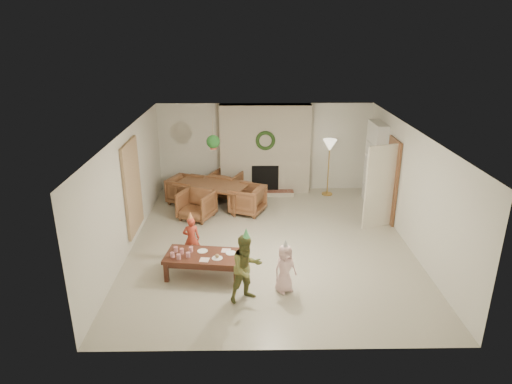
{
  "coord_description": "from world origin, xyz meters",
  "views": [
    {
      "loc": [
        -0.45,
        -8.94,
        4.53
      ],
      "look_at": [
        -0.3,
        0.4,
        1.05
      ],
      "focal_mm": 31.63,
      "sensor_mm": 36.0,
      "label": 1
    }
  ],
  "objects_px": {
    "dining_chair_right": "(247,200)",
    "dining_chair_left": "(185,190)",
    "coffee_table_top": "(204,256)",
    "child_red": "(191,239)",
    "dining_chair_far": "(226,185)",
    "dining_chair_near": "(196,205)",
    "child_plaid": "(246,268)",
    "child_pink": "(285,268)",
    "dining_table": "(212,195)"
  },
  "relations": [
    {
      "from": "dining_table",
      "to": "child_pink",
      "type": "distance_m",
      "value": 4.33
    },
    {
      "from": "dining_chair_left",
      "to": "child_plaid",
      "type": "xyz_separation_m",
      "value": [
        1.67,
        -4.6,
        0.25
      ]
    },
    {
      "from": "coffee_table_top",
      "to": "dining_table",
      "type": "bearing_deg",
      "value": 99.2
    },
    {
      "from": "dining_table",
      "to": "dining_chair_far",
      "type": "distance_m",
      "value": 0.81
    },
    {
      "from": "dining_table",
      "to": "dining_chair_near",
      "type": "relative_size",
      "value": 2.34
    },
    {
      "from": "child_pink",
      "to": "dining_chair_right",
      "type": "bearing_deg",
      "value": 69.61
    },
    {
      "from": "dining_chair_right",
      "to": "child_red",
      "type": "height_order",
      "value": "child_red"
    },
    {
      "from": "child_red",
      "to": "child_pink",
      "type": "bearing_deg",
      "value": 138.05
    },
    {
      "from": "dining_chair_right",
      "to": "coffee_table_top",
      "type": "distance_m",
      "value": 3.17
    },
    {
      "from": "dining_chair_near",
      "to": "coffee_table_top",
      "type": "relative_size",
      "value": 0.54
    },
    {
      "from": "dining_chair_near",
      "to": "dining_chair_far",
      "type": "relative_size",
      "value": 1.0
    },
    {
      "from": "child_red",
      "to": "child_plaid",
      "type": "distance_m",
      "value": 1.83
    },
    {
      "from": "child_red",
      "to": "child_plaid",
      "type": "relative_size",
      "value": 0.76
    },
    {
      "from": "child_plaid",
      "to": "dining_chair_right",
      "type": "bearing_deg",
      "value": 60.55
    },
    {
      "from": "dining_chair_right",
      "to": "child_red",
      "type": "distance_m",
      "value": 2.68
    },
    {
      "from": "dining_chair_near",
      "to": "dining_chair_right",
      "type": "relative_size",
      "value": 1.0
    },
    {
      "from": "child_red",
      "to": "child_plaid",
      "type": "xyz_separation_m",
      "value": [
        1.12,
        -1.45,
        0.15
      ]
    },
    {
      "from": "coffee_table_top",
      "to": "child_plaid",
      "type": "height_order",
      "value": "child_plaid"
    },
    {
      "from": "dining_chair_near",
      "to": "child_pink",
      "type": "xyz_separation_m",
      "value": [
        1.93,
        -3.27,
        0.1
      ]
    },
    {
      "from": "dining_chair_right",
      "to": "child_plaid",
      "type": "bearing_deg",
      "value": 23.38
    },
    {
      "from": "coffee_table_top",
      "to": "child_plaid",
      "type": "relative_size",
      "value": 1.18
    },
    {
      "from": "dining_table",
      "to": "child_red",
      "type": "height_order",
      "value": "child_red"
    },
    {
      "from": "dining_chair_far",
      "to": "dining_chair_right",
      "type": "distance_m",
      "value": 1.3
    },
    {
      "from": "dining_table",
      "to": "dining_chair_right",
      "type": "distance_m",
      "value": 1.02
    },
    {
      "from": "dining_chair_right",
      "to": "child_plaid",
      "type": "height_order",
      "value": "child_plaid"
    },
    {
      "from": "coffee_table_top",
      "to": "child_plaid",
      "type": "bearing_deg",
      "value": -37.76
    },
    {
      "from": "dining_chair_far",
      "to": "dining_chair_left",
      "type": "distance_m",
      "value": 1.15
    },
    {
      "from": "dining_chair_near",
      "to": "dining_chair_far",
      "type": "distance_m",
      "value": 1.63
    },
    {
      "from": "child_red",
      "to": "dining_chair_far",
      "type": "bearing_deg",
      "value": -106.94
    },
    {
      "from": "dining_chair_near",
      "to": "child_plaid",
      "type": "xyz_separation_m",
      "value": [
        1.25,
        -3.53,
        0.25
      ]
    },
    {
      "from": "dining_chair_right",
      "to": "coffee_table_top",
      "type": "bearing_deg",
      "value": 8.51
    },
    {
      "from": "dining_chair_right",
      "to": "dining_chair_left",
      "type": "bearing_deg",
      "value": -90.0
    },
    {
      "from": "dining_table",
      "to": "dining_chair_near",
      "type": "height_order",
      "value": "dining_chair_near"
    },
    {
      "from": "dining_chair_right",
      "to": "dining_chair_far",
      "type": "bearing_deg",
      "value": -128.66
    },
    {
      "from": "dining_chair_left",
      "to": "child_plaid",
      "type": "relative_size",
      "value": 0.64
    },
    {
      "from": "dining_chair_far",
      "to": "child_red",
      "type": "bearing_deg",
      "value": 105.26
    },
    {
      "from": "dining_chair_right",
      "to": "child_plaid",
      "type": "xyz_separation_m",
      "value": [
        -0.01,
        -3.87,
        0.25
      ]
    },
    {
      "from": "dining_chair_far",
      "to": "child_plaid",
      "type": "relative_size",
      "value": 0.64
    },
    {
      "from": "dining_chair_near",
      "to": "child_pink",
      "type": "height_order",
      "value": "child_pink"
    },
    {
      "from": "dining_chair_near",
      "to": "dining_chair_right",
      "type": "distance_m",
      "value": 1.3
    },
    {
      "from": "dining_chair_near",
      "to": "dining_chair_left",
      "type": "bearing_deg",
      "value": 135.0
    },
    {
      "from": "dining_chair_far",
      "to": "coffee_table_top",
      "type": "distance_m",
      "value": 4.22
    },
    {
      "from": "dining_table",
      "to": "coffee_table_top",
      "type": "bearing_deg",
      "value": -64.63
    },
    {
      "from": "child_plaid",
      "to": "dining_chair_near",
      "type": "bearing_deg",
      "value": 80.13
    },
    {
      "from": "dining_chair_near",
      "to": "coffee_table_top",
      "type": "bearing_deg",
      "value": -57.37
    },
    {
      "from": "dining_chair_left",
      "to": "coffee_table_top",
      "type": "distance_m",
      "value": 3.89
    },
    {
      "from": "dining_chair_near",
      "to": "child_plaid",
      "type": "relative_size",
      "value": 0.64
    },
    {
      "from": "child_plaid",
      "to": "child_pink",
      "type": "distance_m",
      "value": 0.75
    },
    {
      "from": "dining_table",
      "to": "child_plaid",
      "type": "relative_size",
      "value": 1.51
    },
    {
      "from": "dining_chair_near",
      "to": "child_plaid",
      "type": "bearing_deg",
      "value": -47.04
    }
  ]
}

